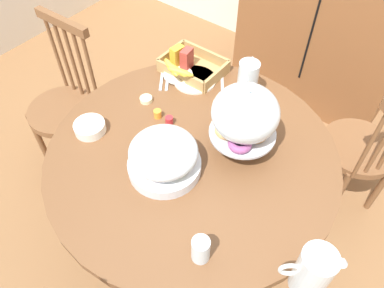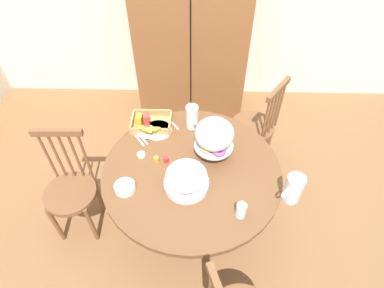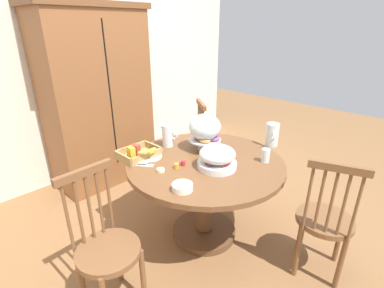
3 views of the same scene
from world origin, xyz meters
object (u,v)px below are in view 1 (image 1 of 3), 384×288
at_px(windsor_chair_facing_door, 66,108).
at_px(china_plate_small, 178,75).
at_px(orange_juice_pitcher, 312,273).
at_px(china_plate_large, 195,80).
at_px(drinking_glass, 201,250).
at_px(pastry_stand_with_dome, 245,116).
at_px(dining_table, 192,179).
at_px(windsor_chair_by_cabinet, 361,151).
at_px(cereal_basket, 189,65).
at_px(milk_pitcher, 247,82).
at_px(butter_dish, 146,99).
at_px(fruit_platter_covered, 164,156).
at_px(cereal_bowl, 90,127).

xyz_separation_m(windsor_chair_facing_door, china_plate_small, (0.57, 0.35, 0.30)).
distance_m(windsor_chair_facing_door, orange_juice_pitcher, 1.64).
relative_size(china_plate_large, drinking_glass, 2.00).
xyz_separation_m(pastry_stand_with_dome, china_plate_large, (-0.43, 0.24, -0.19)).
xyz_separation_m(dining_table, windsor_chair_by_cabinet, (0.56, 0.74, -0.09)).
relative_size(cereal_basket, china_plate_small, 2.11).
bearing_deg(china_plate_small, milk_pitcher, 14.29).
distance_m(pastry_stand_with_dome, cereal_basket, 0.59).
bearing_deg(butter_dish, fruit_platter_covered, -37.51).
bearing_deg(orange_juice_pitcher, pastry_stand_with_dome, 143.35).
bearing_deg(dining_table, cereal_bowl, -157.33).
bearing_deg(pastry_stand_with_dome, fruit_platter_covered, -122.48).
bearing_deg(pastry_stand_with_dome, cereal_basket, 151.15).
xyz_separation_m(china_plate_large, cereal_bowl, (-0.16, -0.56, 0.02)).
relative_size(cereal_basket, china_plate_large, 1.44).
xyz_separation_m(fruit_platter_covered, milk_pitcher, (0.02, 0.58, 0.00)).
relative_size(orange_juice_pitcher, cereal_bowl, 1.48).
height_order(windsor_chair_by_cabinet, pastry_stand_with_dome, pastry_stand_with_dome).
distance_m(windsor_chair_facing_door, milk_pitcher, 1.09).
bearing_deg(dining_table, fruit_platter_covered, -102.02).
bearing_deg(milk_pitcher, china_plate_large, -167.70).
bearing_deg(cereal_bowl, pastry_stand_with_dome, 28.99).
bearing_deg(dining_table, windsor_chair_by_cabinet, 52.70).
relative_size(milk_pitcher, cereal_basket, 0.62).
bearing_deg(butter_dish, dining_table, -17.49).
distance_m(dining_table, milk_pitcher, 0.53).
bearing_deg(milk_pitcher, butter_dish, -138.21).
bearing_deg(cereal_basket, pastry_stand_with_dome, -28.85).
relative_size(windsor_chair_facing_door, cereal_bowl, 6.96).
height_order(windsor_chair_by_cabinet, butter_dish, windsor_chair_by_cabinet).
bearing_deg(fruit_platter_covered, drinking_glass, -31.92).
height_order(china_plate_large, cereal_bowl, cereal_bowl).
bearing_deg(windsor_chair_facing_door, orange_juice_pitcher, -7.91).
xyz_separation_m(orange_juice_pitcher, drinking_glass, (-0.33, -0.14, -0.04)).
height_order(milk_pitcher, cereal_basket, milk_pitcher).
xyz_separation_m(dining_table, orange_juice_pitcher, (0.64, -0.22, 0.29)).
height_order(windsor_chair_facing_door, orange_juice_pitcher, windsor_chair_facing_door).
relative_size(china_plate_large, butter_dish, 3.67).
bearing_deg(milk_pitcher, pastry_stand_with_dome, -61.51).
distance_m(cereal_basket, china_plate_small, 0.07).
height_order(fruit_platter_covered, cereal_bowl, fruit_platter_covered).
relative_size(pastry_stand_with_dome, fruit_platter_covered, 1.15).
bearing_deg(cereal_basket, cereal_bowl, -98.80).
bearing_deg(china_plate_small, orange_juice_pitcher, -29.66).
relative_size(orange_juice_pitcher, drinking_glass, 1.88).
relative_size(china_plate_small, butter_dish, 2.50).
bearing_deg(butter_dish, china_plate_large, 70.49).
distance_m(windsor_chair_by_cabinet, drinking_glass, 1.18).
relative_size(windsor_chair_facing_door, milk_pitcher, 4.96).
distance_m(dining_table, orange_juice_pitcher, 0.74).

